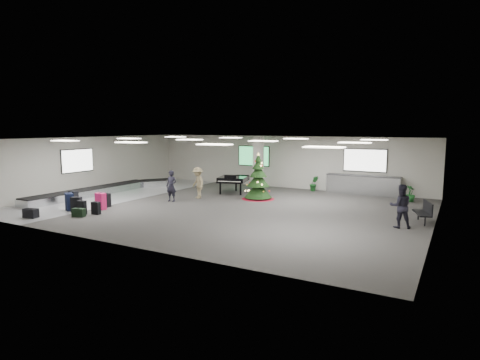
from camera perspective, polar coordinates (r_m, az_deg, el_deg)
The scene contains 21 objects.
ground at distance 19.14m, azimuth -2.18°, elevation -3.77°, with size 18.00×18.00×0.00m, color #32302D.
room_envelope at distance 19.59m, azimuth -2.15°, elevation 3.37°, with size 18.02×14.02×3.21m.
baggage_carousel at distance 23.99m, azimuth -18.54°, elevation -1.34°, with size 2.28×9.71×0.43m.
service_counter at distance 23.42m, azimuth 17.05°, elevation -0.66°, with size 4.05×0.65×1.08m.
suitcase_0 at distance 19.16m, azimuth -22.23°, elevation -3.27°, with size 0.50×0.40×0.71m.
suitcase_1 at distance 18.66m, azimuth -21.58°, elevation -3.66°, with size 0.41×0.25×0.62m.
pink_suitcase at distance 19.45m, azimuth -19.20°, elevation -2.87°, with size 0.51×0.31×0.78m.
suitcase_3 at distance 20.04m, azimuth -18.47°, elevation -2.72°, with size 0.46×0.30×0.66m.
navy_suitcase at distance 19.73m, azimuth -23.10°, elevation -2.88°, with size 0.59×0.50×0.81m.
green_duffel at distance 18.26m, azimuth -21.96°, elevation -4.31°, with size 0.58×0.40×0.37m.
suitcase_7 at distance 18.47m, azimuth -19.81°, elevation -3.78°, with size 0.39×0.23×0.56m.
suitcase_8 at distance 21.08m, azimuth -22.58°, elevation -2.37°, with size 0.48×0.31×0.70m.
black_duffel at distance 18.87m, azimuth -27.61°, elevation -4.21°, with size 0.64×0.43×0.41m.
christmas_tree at distance 20.97m, azimuth 2.60°, elevation -0.44°, with size 1.73×1.73×2.46m.
grand_piano at distance 22.89m, azimuth -1.00°, elevation 0.10°, with size 1.94×2.26×1.10m.
bench at distance 17.37m, azimuth 24.77°, elevation -3.99°, with size 0.86×1.44×0.87m.
traveler_a at distance 20.57m, azimuth -9.73°, elevation -0.84°, with size 0.58×0.38×1.58m, color black.
traveler_b at distance 21.33m, azimuth -6.02°, elevation -0.39°, with size 1.07×0.61×1.65m, color #8C7B57.
traveler_bench at distance 16.13m, azimuth 21.87°, elevation -3.48°, with size 0.80×0.62×1.65m, color black.
potted_plant_left at distance 24.00m, azimuth 10.47°, elevation -0.48°, with size 0.50×0.40×0.91m, color #16471E.
potted_plant_right at distance 21.99m, azimuth 23.05°, elevation -1.78°, with size 0.47×0.47×0.85m, color #16471E.
Camera 1 is at (9.70, -16.06, 3.76)m, focal length 30.00 mm.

